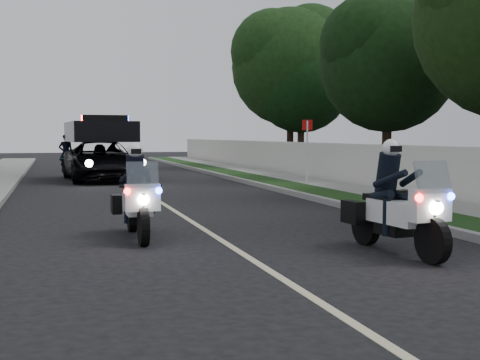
{
  "coord_description": "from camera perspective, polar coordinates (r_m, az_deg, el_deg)",
  "views": [
    {
      "loc": [
        -2.7,
        -7.43,
        1.8
      ],
      "look_at": [
        0.45,
        3.33,
        1.0
      ],
      "focal_mm": 47.53,
      "sensor_mm": 36.0,
      "label": 1
    }
  ],
  "objects": [
    {
      "name": "ground",
      "position": [
        8.11,
        3.61,
        -8.74
      ],
      "size": [
        120.0,
        120.0,
        0.0
      ],
      "primitive_type": "plane",
      "color": "black",
      "rests_on": "ground"
    },
    {
      "name": "curb_right",
      "position": [
        18.79,
        4.99,
        -1.21
      ],
      "size": [
        0.2,
        60.0,
        0.15
      ],
      "primitive_type": "cube",
      "color": "gray",
      "rests_on": "ground"
    },
    {
      "name": "grass_verge",
      "position": [
        19.05,
        6.95,
        -1.15
      ],
      "size": [
        1.2,
        60.0,
        0.16
      ],
      "primitive_type": "cube",
      "color": "#193814",
      "rests_on": "ground"
    },
    {
      "name": "sidewalk_right",
      "position": [
        19.6,
        10.45,
        -1.04
      ],
      "size": [
        1.4,
        60.0,
        0.16
      ],
      "primitive_type": "cube",
      "color": "gray",
      "rests_on": "ground"
    },
    {
      "name": "property_wall",
      "position": [
        20.02,
        13.03,
        0.96
      ],
      "size": [
        0.22,
        60.0,
        1.5
      ],
      "primitive_type": "cube",
      "color": "beige",
      "rests_on": "ground"
    },
    {
      "name": "lane_marking",
      "position": [
        17.73,
        -7.46,
        -1.78
      ],
      "size": [
        0.12,
        50.0,
        0.01
      ],
      "primitive_type": "cube",
      "color": "#BFB78C",
      "rests_on": "ground"
    },
    {
      "name": "police_moto_left",
      "position": [
        11.27,
        -9.21,
        -5.16
      ],
      "size": [
        0.69,
        1.95,
        1.66
      ],
      "primitive_type": null,
      "rotation": [
        0.0,
        0.0,
        -0.0
      ],
      "color": "silver",
      "rests_on": "ground"
    },
    {
      "name": "police_moto_right",
      "position": [
        9.98,
        13.75,
        -6.42
      ],
      "size": [
        0.9,
        2.11,
        1.74
      ],
      "primitive_type": null,
      "rotation": [
        0.0,
        0.0,
        0.09
      ],
      "color": "silver",
      "rests_on": "ground"
    },
    {
      "name": "police_suv",
      "position": [
        25.6,
        -12.28,
        -0.06
      ],
      "size": [
        2.98,
        5.78,
        2.73
      ],
      "primitive_type": "imported",
      "rotation": [
        0.0,
        0.0,
        0.07
      ],
      "color": "black",
      "rests_on": "ground"
    },
    {
      "name": "bicycle",
      "position": [
        28.05,
        -15.32,
        0.24
      ],
      "size": [
        0.75,
        1.65,
        0.84
      ],
      "primitive_type": "imported",
      "rotation": [
        0.0,
        0.0,
        0.12
      ],
      "color": "black",
      "rests_on": "ground"
    },
    {
      "name": "cyclist",
      "position": [
        28.05,
        -15.32,
        0.24
      ],
      "size": [
        0.6,
        0.41,
        1.65
      ],
      "primitive_type": "imported",
      "rotation": [
        0.0,
        0.0,
        3.17
      ],
      "color": "black",
      "rests_on": "ground"
    },
    {
      "name": "sign_post",
      "position": [
        22.96,
        6.03,
        -0.45
      ],
      "size": [
        0.43,
        0.43,
        2.42
      ],
      "primitive_type": null,
      "rotation": [
        0.0,
        0.0,
        -0.16
      ],
      "color": "#B80D0E",
      "rests_on": "ground"
    },
    {
      "name": "tree_right_c",
      "position": [
        25.28,
        12.98,
        -0.12
      ],
      "size": [
        6.16,
        6.16,
        8.83
      ],
      "primitive_type": null,
      "rotation": [
        0.0,
        0.0,
        0.18
      ],
      "color": "black",
      "rests_on": "ground"
    },
    {
      "name": "tree_right_d",
      "position": [
        34.68,
        4.51,
        1.08
      ],
      "size": [
        8.39,
        8.39,
        10.58
      ],
      "primitive_type": null,
      "rotation": [
        0.0,
        0.0,
        0.42
      ],
      "color": "#193913",
      "rests_on": "ground"
    },
    {
      "name": "tree_right_e",
      "position": [
        34.16,
        5.46,
        1.02
      ],
      "size": [
        6.01,
        6.01,
        8.88
      ],
      "primitive_type": null,
      "rotation": [
        0.0,
        0.0,
        -0.14
      ],
      "color": "black",
      "rests_on": "ground"
    }
  ]
}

